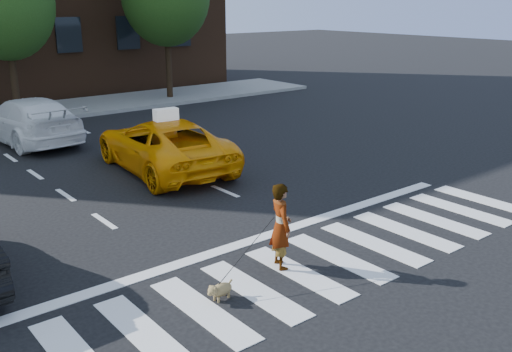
# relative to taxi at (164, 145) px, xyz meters

# --- Properties ---
(ground) EXTENTS (120.00, 120.00, 0.00)m
(ground) POSITION_rel_taxi_xyz_m (-1.40, -7.00, -0.72)
(ground) COLOR black
(ground) RESTS_ON ground
(crosswalk) EXTENTS (13.00, 2.40, 0.01)m
(crosswalk) POSITION_rel_taxi_xyz_m (-1.40, -7.00, -0.71)
(crosswalk) COLOR silver
(crosswalk) RESTS_ON ground
(stop_line) EXTENTS (12.00, 0.30, 0.01)m
(stop_line) POSITION_rel_taxi_xyz_m (-1.40, -5.40, -0.71)
(stop_line) COLOR silver
(stop_line) RESTS_ON ground
(sidewalk_far) EXTENTS (30.00, 4.00, 0.15)m
(sidewalk_far) POSITION_rel_taxi_xyz_m (-1.40, 10.50, -0.64)
(sidewalk_far) COLOR slate
(sidewalk_far) RESTS_ON ground
(taxi) EXTENTS (2.86, 5.38, 1.44)m
(taxi) POSITION_rel_taxi_xyz_m (0.00, 0.00, 0.00)
(taxi) COLOR orange
(taxi) RESTS_ON ground
(white_suv) EXTENTS (2.49, 5.28, 1.49)m
(white_suv) POSITION_rel_taxi_xyz_m (-1.86, 5.65, 0.02)
(white_suv) COLOR white
(white_suv) RESTS_ON ground
(woman) EXTENTS (0.54, 0.66, 1.56)m
(woman) POSITION_rel_taxi_xyz_m (-1.48, -6.61, 0.06)
(woman) COLOR #999999
(woman) RESTS_ON ground
(dog) EXTENTS (0.53, 0.25, 0.30)m
(dog) POSITION_rel_taxi_xyz_m (-3.01, -6.90, -0.54)
(dog) COLOR brown
(dog) RESTS_ON ground
(taxi_sign) EXTENTS (0.67, 0.34, 0.32)m
(taxi_sign) POSITION_rel_taxi_xyz_m (0.00, -0.20, 0.88)
(taxi_sign) COLOR white
(taxi_sign) RESTS_ON taxi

